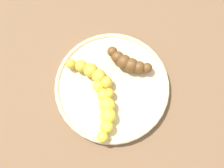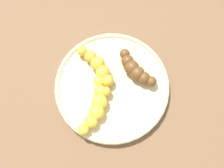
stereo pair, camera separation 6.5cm
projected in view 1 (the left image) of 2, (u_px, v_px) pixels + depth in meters
The scene contains 5 objects.
ground_plane at pixel (112, 88), 0.68m from camera, with size 2.40×2.40×0.00m, color brown.
fruit_bowl at pixel (112, 87), 0.67m from camera, with size 0.26×0.26×0.02m.
banana_spotted at pixel (94, 75), 0.65m from camera, with size 0.13×0.07×0.03m.
banana_yellow at pixel (106, 111), 0.63m from camera, with size 0.07×0.13×0.03m.
banana_overripe at pixel (128, 62), 0.66m from camera, with size 0.11×0.05×0.03m.
Camera 1 is at (0.06, -0.16, 0.66)m, focal length 46.74 mm.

